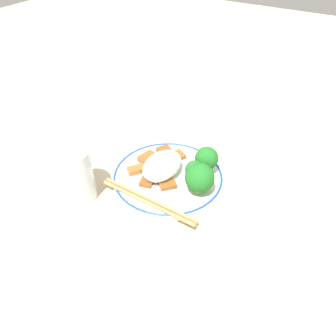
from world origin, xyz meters
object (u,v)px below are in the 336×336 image
Objects in this scene: plate at (168,177)px; chopsticks at (148,201)px; broccoli_back_left at (200,178)px; broccoli_back_right at (207,159)px; drinking_glass at (73,175)px; broccoli_back_center at (195,170)px.

chopsticks is at bearing 5.41° from plate.
chopsticks is (0.08, -0.07, -0.03)m from broccoli_back_left.
chopsticks reaches higher than plate.
broccoli_back_left reaches higher than chopsticks.
broccoli_back_right is 0.27m from drinking_glass.
broccoli_back_center reaches higher than chopsticks.
plate is at bearing -73.44° from broccoli_back_center.
plate is 0.09m from broccoli_back_left.
broccoli_back_right is 0.15m from chopsticks.
chopsticks is 0.15m from drinking_glass.
drinking_glass is (0.12, -0.21, 0.00)m from broccoli_back_left.
drinking_glass reaches higher than chopsticks.
broccoli_back_center is 0.12m from chopsticks.
broccoli_back_center is at bearing -12.74° from broccoli_back_right.
chopsticks is 1.88× the size of drinking_glass.
broccoli_back_left is 0.24m from drinking_glass.
broccoli_back_right is (-0.05, 0.06, 0.04)m from plate.
broccoli_back_right is at bearing 167.26° from broccoli_back_center.
broccoli_back_center is 0.04m from broccoli_back_right.
chopsticks is at bearing -42.72° from broccoli_back_left.
broccoli_back_left reaches higher than broccoli_back_right.
broccoli_back_left is 0.60× the size of drinking_glass.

